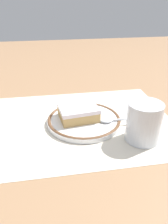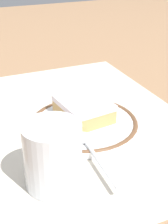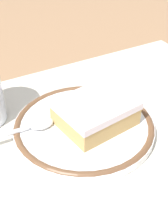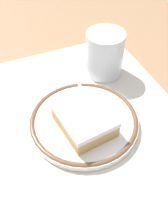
# 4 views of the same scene
# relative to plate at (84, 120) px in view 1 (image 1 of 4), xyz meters

# --- Properties ---
(ground_plane) EXTENTS (2.40, 2.40, 0.00)m
(ground_plane) POSITION_rel_plate_xyz_m (-0.03, 0.01, -0.01)
(ground_plane) COLOR #9E7551
(placemat) EXTENTS (0.54, 0.39, 0.00)m
(placemat) POSITION_rel_plate_xyz_m (-0.03, 0.01, -0.01)
(placemat) COLOR beige
(placemat) RESTS_ON ground_plane
(plate) EXTENTS (0.20, 0.20, 0.01)m
(plate) POSITION_rel_plate_xyz_m (0.00, 0.00, 0.00)
(plate) COLOR white
(plate) RESTS_ON placemat
(cake_slice) EXTENTS (0.11, 0.09, 0.04)m
(cake_slice) POSITION_rel_plate_xyz_m (-0.01, 0.01, 0.02)
(cake_slice) COLOR tan
(cake_slice) RESTS_ON plate
(spoon) EXTENTS (0.15, 0.03, 0.01)m
(spoon) POSITION_rel_plate_xyz_m (0.08, -0.03, 0.01)
(spoon) COLOR silver
(spoon) RESTS_ON plate
(cup) EXTENTS (0.08, 0.08, 0.09)m
(cup) POSITION_rel_plate_xyz_m (0.12, -0.10, 0.03)
(cup) COLOR silver
(cup) RESTS_ON placemat
(napkin) EXTENTS (0.16, 0.16, 0.00)m
(napkin) POSITION_rel_plate_xyz_m (0.16, 0.11, -0.01)
(napkin) COLOR white
(napkin) RESTS_ON placemat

